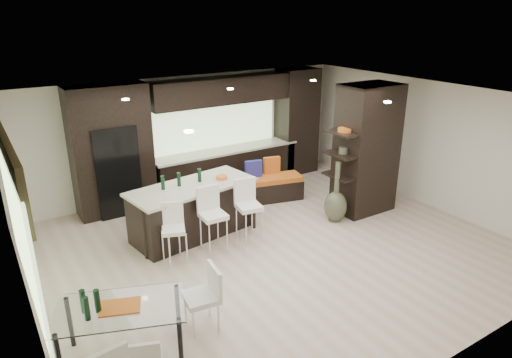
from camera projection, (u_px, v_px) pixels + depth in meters
ground at (274, 248)px, 8.33m from camera, size 8.00×8.00×0.00m
back_wall at (189, 134)px, 10.62m from camera, size 8.00×0.02×2.70m
left_wall at (18, 237)px, 5.84m from camera, size 0.02×7.00×2.70m
right_wall at (426, 144)px, 9.87m from camera, size 0.02×7.00×2.70m
ceiling at (276, 100)px, 7.38m from camera, size 8.00×7.00×0.02m
window_left at (20, 230)px, 6.02m from camera, size 0.04×3.20×1.90m
window_back at (213, 123)px, 10.82m from camera, size 3.40×0.04×1.20m
stone_accent at (9, 165)px, 5.72m from camera, size 0.08×3.00×0.80m
ceiling_spots at (267, 99)px, 7.58m from camera, size 4.00×3.00×0.02m
back_cabinetry at (215, 134)px, 10.61m from camera, size 6.80×0.68×2.70m
refrigerator at (114, 169)px, 9.50m from camera, size 0.90×0.68×1.90m
partition_column at (366, 149)px, 9.48m from camera, size 1.20×0.80×2.70m
kitchen_island at (193, 210)px, 8.68m from camera, size 2.53×1.38×1.00m
stool_left at (174, 240)px, 7.70m from camera, size 0.49×0.49×0.85m
stool_mid at (213, 227)px, 8.04m from camera, size 0.44×0.44×0.97m
stool_right at (249, 217)px, 8.41m from camera, size 0.48×0.48×0.96m
bench at (270, 188)px, 10.35m from camera, size 1.52×0.87×0.55m
floor_vase at (336, 192)px, 9.17m from camera, size 0.49×0.49×1.27m
dining_table at (123, 332)px, 5.59m from camera, size 1.72×1.34×0.73m
chair_end at (201, 301)px, 6.11m from camera, size 0.49×0.49×0.82m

